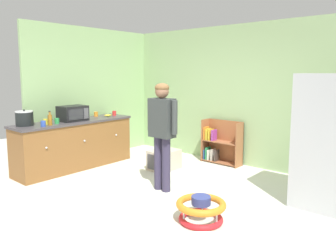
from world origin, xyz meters
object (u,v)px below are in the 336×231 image
object	(u,v)px
baby_walker	(201,209)
pet_carrier	(164,160)
crock_pot	(24,118)
yellow_cup	(45,122)
banana_bunch	(109,115)
amber_bottle	(50,120)
green_cup	(57,121)
bookshelf	(220,144)
microwave	(73,113)
orange_cup	(96,114)
red_cup	(114,113)
blue_cup	(43,124)
kitchen_counter	(75,144)
standing_person	(162,127)
refrigerator	(326,141)

from	to	relation	value
baby_walker	pet_carrier	world-z (taller)	pet_carrier
crock_pot	yellow_cup	world-z (taller)	crock_pot
crock_pot	banana_bunch	world-z (taller)	crock_pot
amber_bottle	green_cup	xyz separation A→B (m)	(-0.09, 0.18, -0.05)
bookshelf	microwave	xyz separation A→B (m)	(-1.86, -2.12, 0.66)
orange_cup	red_cup	bearing A→B (deg)	64.08
blue_cup	green_cup	world-z (taller)	same
crock_pot	orange_cup	size ratio (longest dim) A/B	3.05
baby_walker	kitchen_counter	bearing A→B (deg)	174.24
baby_walker	blue_cup	xyz separation A→B (m)	(-2.92, -0.40, 0.79)
amber_bottle	blue_cup	world-z (taller)	amber_bottle
standing_person	amber_bottle	bearing A→B (deg)	-157.65
crock_pot	green_cup	bearing A→B (deg)	67.65
amber_bottle	yellow_cup	size ratio (longest dim) A/B	2.59
red_cup	microwave	bearing A→B (deg)	-89.43
yellow_cup	orange_cup	xyz separation A→B (m)	(-0.18, 1.20, 0.00)
baby_walker	crock_pot	world-z (taller)	crock_pot
pet_carrier	green_cup	bearing A→B (deg)	-131.28
blue_cup	banana_bunch	bearing A→B (deg)	95.42
microwave	banana_bunch	size ratio (longest dim) A/B	3.03
bookshelf	baby_walker	size ratio (longest dim) A/B	1.41
refrigerator	green_cup	xyz separation A→B (m)	(-3.99, -1.56, 0.06)
bookshelf	green_cup	xyz separation A→B (m)	(-1.79, -2.49, 0.57)
refrigerator	kitchen_counter	bearing A→B (deg)	-164.11
refrigerator	orange_cup	bearing A→B (deg)	-172.70
banana_bunch	green_cup	size ratio (longest dim) A/B	1.67
bookshelf	standing_person	distance (m)	2.01
banana_bunch	baby_walker	bearing A→B (deg)	-19.46
kitchen_counter	bookshelf	bearing A→B (deg)	48.10
crock_pot	amber_bottle	distance (m)	0.42
banana_bunch	kitchen_counter	bearing A→B (deg)	-94.74
kitchen_counter	refrigerator	distance (m)	4.26
banana_bunch	red_cup	size ratio (longest dim) A/B	1.67
blue_cup	pet_carrier	bearing A→B (deg)	56.90
amber_bottle	kitchen_counter	bearing A→B (deg)	107.02
microwave	red_cup	size ratio (longest dim) A/B	5.05
red_cup	refrigerator	bearing A→B (deg)	2.84
pet_carrier	amber_bottle	world-z (taller)	amber_bottle
microwave	refrigerator	bearing A→B (deg)	16.39
refrigerator	amber_bottle	size ratio (longest dim) A/B	7.24
green_cup	orange_cup	bearing A→B (deg)	103.57
crock_pot	orange_cup	distance (m)	1.50
bookshelf	green_cup	world-z (taller)	green_cup
kitchen_counter	bookshelf	xyz separation A→B (m)	(1.88, 2.09, -0.08)
amber_bottle	red_cup	world-z (taller)	amber_bottle
microwave	green_cup	xyz separation A→B (m)	(0.07, -0.37, -0.09)
banana_bunch	standing_person	bearing A→B (deg)	-16.30
kitchen_counter	yellow_cup	distance (m)	0.77
kitchen_counter	crock_pot	world-z (taller)	crock_pot
crock_pot	banana_bunch	distance (m)	1.66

